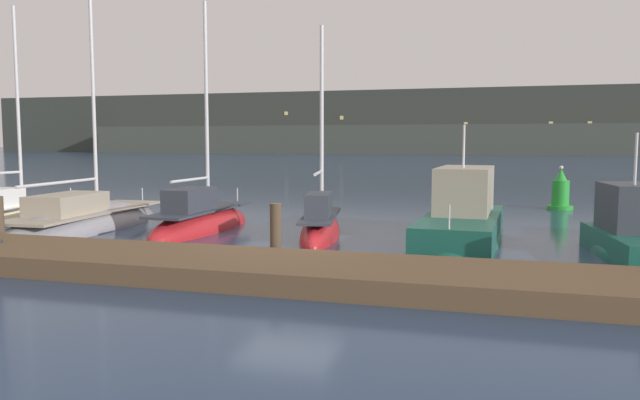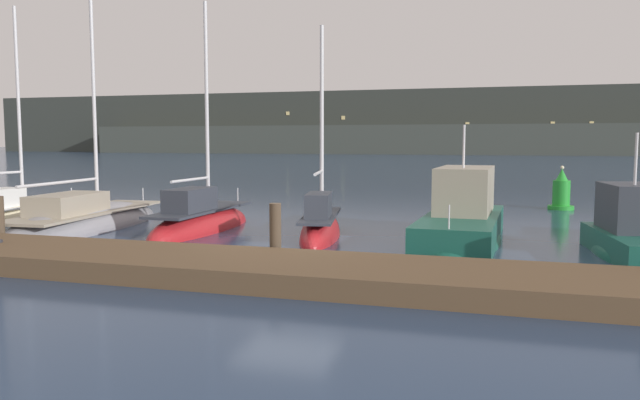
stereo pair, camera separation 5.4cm
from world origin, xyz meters
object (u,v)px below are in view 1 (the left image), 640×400
Objects in this scene: sailboat_berth_2 at (10,219)px; sailboat_berth_4 at (201,227)px; sailboat_berth_5 at (320,233)px; channel_buoy at (560,193)px; motorboat_berth_7 at (632,246)px; motorboat_berth_6 at (462,227)px; sailboat_berth_3 at (85,226)px.

sailboat_berth_4 is at bearing -0.07° from sailboat_berth_2.
sailboat_berth_5 reaches higher than channel_buoy.
motorboat_berth_6 is at bearing 162.57° from motorboat_berth_7.
sailboat_berth_3 is 6.17× the size of channel_buoy.
sailboat_berth_2 is at bearing 168.16° from sailboat_berth_3.
sailboat_berth_2 reaches higher than channel_buoy.
motorboat_berth_6 is (16.02, 0.25, 0.30)m from sailboat_berth_2.
sailboat_berth_2 reaches higher than sailboat_berth_5.
sailboat_berth_3 is at bearing -11.84° from sailboat_berth_2.
channel_buoy is at bearing 70.45° from motorboat_berth_6.
sailboat_berth_4 reaches higher than motorboat_berth_7.
sailboat_berth_4 is at bearing 175.05° from motorboat_berth_7.
sailboat_berth_4 reaches higher than motorboat_berth_6.
motorboat_berth_6 is at bearing 0.88° from sailboat_berth_2.
sailboat_berth_2 is 22.00m from channel_buoy.
sailboat_berth_2 is at bearing 176.89° from motorboat_berth_7.
motorboat_berth_6 is (4.21, 0.46, 0.27)m from sailboat_berth_5.
sailboat_berth_2 is 16.03m from motorboat_berth_6.
channel_buoy is (15.73, 10.91, 0.59)m from sailboat_berth_3.
channel_buoy is (7.72, 10.33, 0.55)m from sailboat_berth_5.
sailboat_berth_3 reaches higher than sailboat_berth_2.
motorboat_berth_7 is (16.53, -0.31, 0.18)m from sailboat_berth_3.
sailboat_berth_3 reaches higher than sailboat_berth_5.
sailboat_berth_4 reaches higher than channel_buoy.
channel_buoy is (-0.80, 11.22, 0.41)m from motorboat_berth_7.
motorboat_berth_6 reaches higher than channel_buoy.
motorboat_berth_6 is 3.85× the size of channel_buoy.
sailboat_berth_2 is at bearing 179.93° from sailboat_berth_4.
sailboat_berth_3 is 12.27m from motorboat_berth_6.
sailboat_berth_2 is 1.19× the size of sailboat_berth_5.
sailboat_berth_4 is (3.85, 0.79, 0.03)m from sailboat_berth_3.
sailboat_berth_3 is at bearing -145.24° from channel_buoy.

